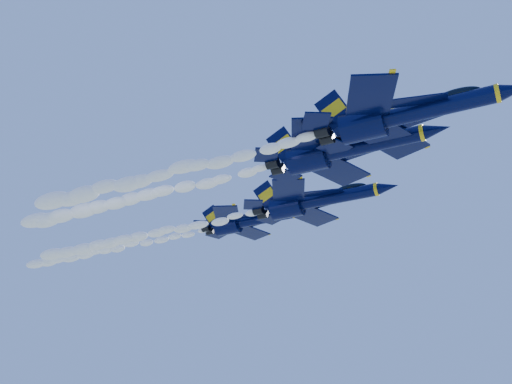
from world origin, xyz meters
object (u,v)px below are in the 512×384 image
at_px(jet_lead, 404,115).
at_px(jet_second, 343,150).
at_px(jet_third, 315,201).
at_px(jet_fourth, 249,221).

xyz_separation_m(jet_lead, jet_second, (-7.04, 4.30, 0.35)).
distance_m(jet_third, jet_fourth, 16.75).
relative_size(jet_lead, jet_third, 1.06).
bearing_deg(jet_fourth, jet_third, -35.49).
height_order(jet_lead, jet_fourth, jet_fourth).
xyz_separation_m(jet_lead, jet_fourth, (-27.74, 25.72, 4.86)).
relative_size(jet_lead, jet_second, 1.02).
bearing_deg(jet_lead, jet_second, 148.61).
height_order(jet_lead, jet_second, jet_second).
height_order(jet_second, jet_fourth, jet_fourth).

